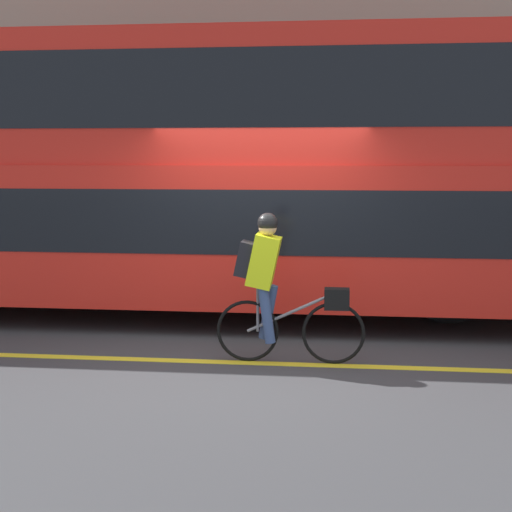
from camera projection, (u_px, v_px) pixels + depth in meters
name	position (u px, v px, depth m)	size (l,w,h in m)	color
ground_plane	(251.00, 362.00, 7.59)	(80.00, 80.00, 0.00)	#38383A
road_center_line	(250.00, 363.00, 7.53)	(50.00, 0.14, 0.01)	yellow
sidewalk_curb	(283.00, 279.00, 12.26)	(60.00, 2.20, 0.15)	#A8A399
building_facade	(289.00, 96.00, 13.04)	(60.00, 0.30, 6.52)	gray
bus	(201.00, 165.00, 9.53)	(10.60, 2.51, 3.68)	black
cyclist_on_bike	(274.00, 282.00, 7.46)	(1.57, 0.32, 1.59)	black
trash_bin	(284.00, 248.00, 12.07)	(0.57, 0.57, 0.94)	#515156
street_sign_post	(89.00, 197.00, 12.32)	(0.36, 0.09, 2.33)	#59595B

